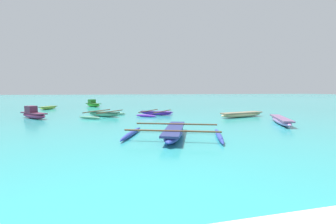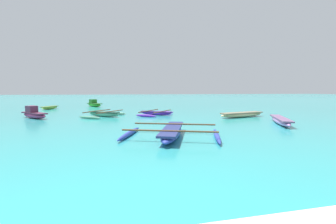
% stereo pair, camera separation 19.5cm
% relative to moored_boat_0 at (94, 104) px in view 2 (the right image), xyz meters
% --- Properties ---
extents(moored_boat_0, '(2.14, 2.73, 0.88)m').
position_rel_moored_boat_0_xyz_m(moored_boat_0, '(0.00, 0.00, 0.00)').
color(moored_boat_0, green).
rests_on(moored_boat_0, ground_plane).
extents(moored_boat_1, '(1.48, 2.33, 0.31)m').
position_rel_moored_boat_0_xyz_m(moored_boat_1, '(-4.21, -2.94, -0.14)').
color(moored_boat_1, '#98CC47').
rests_on(moored_boat_1, ground_plane).
extents(moored_boat_2, '(3.41, 3.74, 0.44)m').
position_rel_moored_boat_0_xyz_m(moored_boat_2, '(1.81, -11.33, -0.11)').
color(moored_boat_2, '#569D7D').
rests_on(moored_boat_2, ground_plane).
extents(moored_boat_3, '(4.68, 4.12, 0.45)m').
position_rel_moored_boat_0_xyz_m(moored_boat_3, '(5.04, -19.70, -0.10)').
color(moored_boat_3, '#3141A8').
rests_on(moored_boat_3, ground_plane).
extents(moored_boat_4, '(2.39, 2.54, 0.87)m').
position_rel_moored_boat_0_xyz_m(moored_boat_4, '(-2.96, -11.31, -0.01)').
color(moored_boat_4, '#8C305F').
rests_on(moored_boat_4, ground_plane).
extents(moored_boat_5, '(3.90, 1.61, 0.36)m').
position_rel_moored_boat_0_xyz_m(moored_boat_5, '(11.70, -13.95, -0.11)').
color(moored_boat_5, beige).
rests_on(moored_boat_5, ground_plane).
extents(moored_boat_6, '(2.26, 3.68, 0.38)m').
position_rel_moored_boat_0_xyz_m(moored_boat_6, '(12.08, -17.51, -0.10)').
color(moored_boat_6, '#C286CC').
rests_on(moored_boat_6, ground_plane).
extents(moored_boat_7, '(3.38, 3.73, 0.35)m').
position_rel_moored_boat_0_xyz_m(moored_boat_7, '(5.80, -11.04, -0.15)').
color(moored_boat_7, '#6829BC').
rests_on(moored_boat_7, ground_plane).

